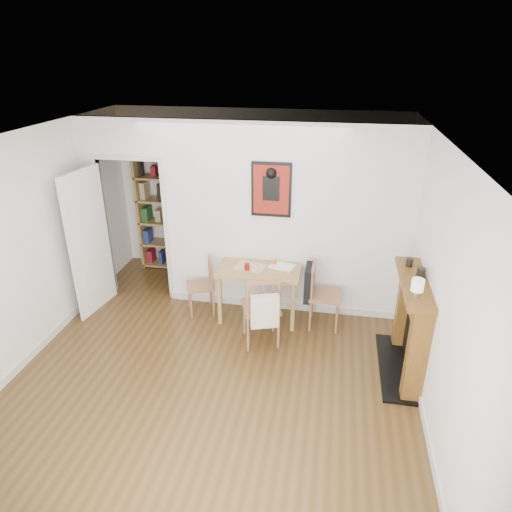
% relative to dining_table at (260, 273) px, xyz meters
% --- Properties ---
extents(ground, '(5.20, 5.20, 0.00)m').
position_rel_dining_table_xyz_m(ground, '(-0.29, -1.10, -0.66)').
color(ground, '#52381A').
rests_on(ground, ground).
extents(room_shell, '(5.20, 5.20, 5.20)m').
position_rel_dining_table_xyz_m(room_shell, '(-0.19, 0.24, 0.64)').
color(room_shell, silver).
rests_on(room_shell, ground).
extents(dining_table, '(1.09, 0.70, 0.75)m').
position_rel_dining_table_xyz_m(dining_table, '(0.00, 0.00, 0.00)').
color(dining_table, '#A78C4E').
rests_on(dining_table, ground).
extents(chair_left, '(0.52, 0.52, 0.79)m').
position_rel_dining_table_xyz_m(chair_left, '(-0.83, -0.03, -0.26)').
color(chair_left, '#8D6142').
rests_on(chair_left, ground).
extents(chair_right, '(0.51, 0.45, 0.89)m').
position_rel_dining_table_xyz_m(chair_right, '(0.87, -0.09, -0.20)').
color(chair_right, '#8D6142').
rests_on(chair_right, ground).
extents(chair_front, '(0.61, 0.65, 0.97)m').
position_rel_dining_table_xyz_m(chair_front, '(0.12, -0.60, -0.16)').
color(chair_front, '#8D6142').
rests_on(chair_front, ground).
extents(bookshelf, '(0.84, 0.33, 1.98)m').
position_rel_dining_table_xyz_m(bookshelf, '(-1.80, 1.30, 0.32)').
color(bookshelf, '#A78C4E').
rests_on(bookshelf, ground).
extents(fireplace, '(0.45, 1.25, 1.16)m').
position_rel_dining_table_xyz_m(fireplace, '(1.87, -0.85, -0.04)').
color(fireplace, brown).
rests_on(fireplace, ground).
extents(red_glass, '(0.07, 0.07, 0.09)m').
position_rel_dining_table_xyz_m(red_glass, '(-0.15, -0.11, 0.14)').
color(red_glass, maroon).
rests_on(red_glass, dining_table).
extents(orange_fruit, '(0.07, 0.07, 0.07)m').
position_rel_dining_table_xyz_m(orange_fruit, '(0.17, 0.13, 0.13)').
color(orange_fruit, orange).
rests_on(orange_fruit, dining_table).
extents(placemat, '(0.45, 0.37, 0.00)m').
position_rel_dining_table_xyz_m(placemat, '(-0.12, -0.00, 0.09)').
color(placemat, beige).
rests_on(placemat, dining_table).
extents(notebook, '(0.37, 0.31, 0.02)m').
position_rel_dining_table_xyz_m(notebook, '(0.29, 0.07, 0.10)').
color(notebook, white).
rests_on(notebook, dining_table).
extents(mantel_lamp, '(0.12, 0.12, 0.20)m').
position_rel_dining_table_xyz_m(mantel_lamp, '(1.78, -1.22, 0.62)').
color(mantel_lamp, silver).
rests_on(mantel_lamp, fireplace).
extents(ceramic_jar_a, '(0.09, 0.09, 0.11)m').
position_rel_dining_table_xyz_m(ceramic_jar_a, '(1.88, -0.78, 0.56)').
color(ceramic_jar_a, black).
rests_on(ceramic_jar_a, fireplace).
extents(ceramic_jar_b, '(0.08, 0.08, 0.10)m').
position_rel_dining_table_xyz_m(ceramic_jar_b, '(1.80, -0.50, 0.55)').
color(ceramic_jar_b, black).
rests_on(ceramic_jar_b, fireplace).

